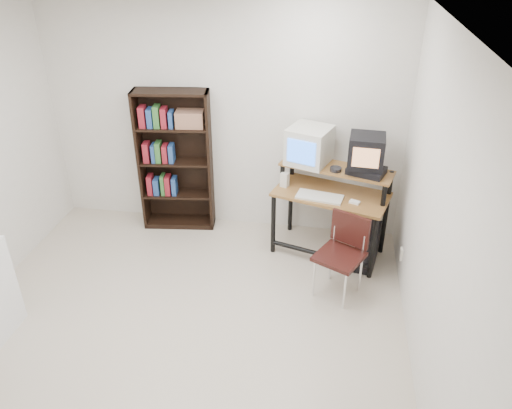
# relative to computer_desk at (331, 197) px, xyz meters

# --- Properties ---
(floor) EXTENTS (4.00, 4.00, 0.01)m
(floor) POSITION_rel_computer_desk_xyz_m (-1.26, -1.53, -0.69)
(floor) COLOR beige
(floor) RESTS_ON ground
(ceiling) EXTENTS (4.00, 4.00, 0.01)m
(ceiling) POSITION_rel_computer_desk_xyz_m (-1.26, -1.53, 1.92)
(ceiling) COLOR white
(ceiling) RESTS_ON back_wall
(back_wall) EXTENTS (4.00, 0.01, 2.60)m
(back_wall) POSITION_rel_computer_desk_xyz_m (-1.26, 0.47, 0.62)
(back_wall) COLOR silver
(back_wall) RESTS_ON floor
(right_wall) EXTENTS (0.01, 4.00, 2.60)m
(right_wall) POSITION_rel_computer_desk_xyz_m (0.74, -1.53, 0.62)
(right_wall) COLOR silver
(right_wall) RESTS_ON floor
(computer_desk) EXTENTS (1.28, 0.89, 0.98)m
(computer_desk) POSITION_rel_computer_desk_xyz_m (0.00, 0.00, 0.00)
(computer_desk) COLOR brown
(computer_desk) RESTS_ON floor
(crt_monitor) EXTENTS (0.52, 0.52, 0.39)m
(crt_monitor) POSITION_rel_computer_desk_xyz_m (-0.27, 0.19, 0.48)
(crt_monitor) COLOR beige
(crt_monitor) RESTS_ON computer_desk
(vcr) EXTENTS (0.43, 0.37, 0.08)m
(vcr) POSITION_rel_computer_desk_xyz_m (0.32, -0.01, 0.33)
(vcr) COLOR black
(vcr) RESTS_ON computer_desk
(crt_tv) EXTENTS (0.37, 0.37, 0.33)m
(crt_tv) POSITION_rel_computer_desk_xyz_m (0.31, 0.02, 0.53)
(crt_tv) COLOR black
(crt_tv) RESTS_ON vcr
(cd_spindle) EXTENTS (0.15, 0.15, 0.05)m
(cd_spindle) POSITION_rel_computer_desk_xyz_m (0.02, 0.00, 0.31)
(cd_spindle) COLOR #26262B
(cd_spindle) RESTS_ON computer_desk
(keyboard) EXTENTS (0.50, 0.29, 0.03)m
(keyboard) POSITION_rel_computer_desk_xyz_m (-0.12, -0.14, 0.05)
(keyboard) COLOR beige
(keyboard) RESTS_ON computer_desk
(mousepad) EXTENTS (0.28, 0.27, 0.01)m
(mousepad) POSITION_rel_computer_desk_xyz_m (0.24, -0.18, 0.04)
(mousepad) COLOR black
(mousepad) RESTS_ON computer_desk
(mouse) EXTENTS (0.12, 0.09, 0.03)m
(mouse) POSITION_rel_computer_desk_xyz_m (0.23, -0.20, 0.06)
(mouse) COLOR white
(mouse) RESTS_ON mousepad
(desk_speaker) EXTENTS (0.10, 0.10, 0.17)m
(desk_speaker) POSITION_rel_computer_desk_xyz_m (-0.50, 0.06, 0.12)
(desk_speaker) COLOR beige
(desk_speaker) RESTS_ON computer_desk
(pc_tower) EXTENTS (0.28, 0.48, 0.42)m
(pc_tower) POSITION_rel_computer_desk_xyz_m (0.42, -0.17, -0.47)
(pc_tower) COLOR black
(pc_tower) RESTS_ON floor
(school_chair) EXTENTS (0.55, 0.55, 0.81)m
(school_chair) POSITION_rel_computer_desk_xyz_m (0.14, -0.67, -0.18)
(school_chair) COLOR black
(school_chair) RESTS_ON floor
(bookshelf) EXTENTS (0.85, 0.37, 1.65)m
(bookshelf) POSITION_rel_computer_desk_xyz_m (-1.78, 0.32, 0.17)
(bookshelf) COLOR black
(bookshelf) RESTS_ON floor
(wall_outlet) EXTENTS (0.02, 0.08, 0.12)m
(wall_outlet) POSITION_rel_computer_desk_xyz_m (0.73, -0.38, -0.38)
(wall_outlet) COLOR beige
(wall_outlet) RESTS_ON right_wall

